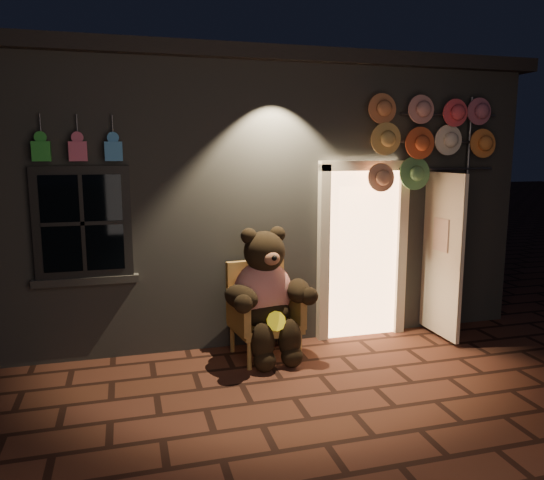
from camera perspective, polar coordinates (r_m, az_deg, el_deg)
name	(u,v)px	position (r m, az deg, el deg)	size (l,w,h in m)	color
ground	(294,398)	(5.22, 2.41, -16.61)	(60.00, 60.00, 0.00)	#532B1F
shop_building	(219,187)	(8.59, -5.77, 5.70)	(7.30, 5.95, 3.51)	slate
wicker_armchair	(262,309)	(6.06, -1.06, -7.46)	(0.81, 0.75, 1.06)	#A4753F
teddy_bear	(266,295)	(5.88, -0.63, -5.92)	(1.07, 0.89, 1.48)	red
hat_rack	(429,138)	(6.75, 16.53, 10.45)	(1.76, 0.22, 2.98)	#59595E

